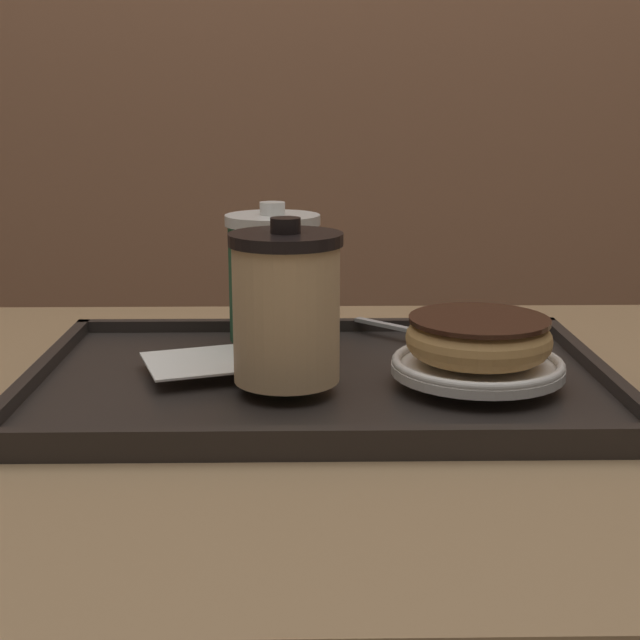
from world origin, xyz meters
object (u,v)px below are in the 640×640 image
object	(u,v)px
donut_chocolate_glazed	(478,337)
coffee_cup_front	(286,306)
spoon	(431,332)
coffee_cup_rear	(273,276)

from	to	relation	value
donut_chocolate_glazed	coffee_cup_front	bearing A→B (deg)	-174.61
spoon	coffee_cup_front	bearing A→B (deg)	-92.44
coffee_cup_front	coffee_cup_rear	world-z (taller)	coffee_cup_front
donut_chocolate_glazed	spoon	bearing A→B (deg)	100.22
coffee_cup_front	coffee_cup_rear	size ratio (longest dim) A/B	1.02
coffee_cup_rear	donut_chocolate_glazed	xyz separation A→B (m)	(0.18, -0.12, -0.03)
coffee_cup_front	donut_chocolate_glazed	xyz separation A→B (m)	(0.17, 0.02, -0.03)
coffee_cup_front	donut_chocolate_glazed	distance (m)	0.17
spoon	coffee_cup_rear	bearing A→B (deg)	-135.45
coffee_cup_rear	donut_chocolate_glazed	bearing A→B (deg)	-33.77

